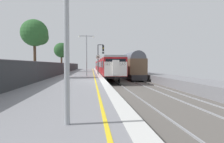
# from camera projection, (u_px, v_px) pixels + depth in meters

# --- Properties ---
(ground) EXTENTS (17.40, 110.00, 1.21)m
(ground) POSITION_uv_depth(u_px,v_px,m) (128.00, 88.00, 17.48)
(ground) COLOR gray
(commuter_train_at_platform) EXTENTS (2.83, 43.00, 3.81)m
(commuter_train_at_platform) POSITION_uv_depth(u_px,v_px,m) (104.00, 66.00, 42.99)
(commuter_train_at_platform) COLOR maroon
(commuter_train_at_platform) RESTS_ON ground
(freight_train_adjacent_track) EXTENTS (2.60, 53.41, 4.53)m
(freight_train_adjacent_track) POSITION_uv_depth(u_px,v_px,m) (116.00, 65.00, 53.22)
(freight_train_adjacent_track) COLOR #232326
(freight_train_adjacent_track) RESTS_ON ground
(signal_gantry) EXTENTS (1.10, 0.24, 4.82)m
(signal_gantry) POSITION_uv_depth(u_px,v_px,m) (100.00, 55.00, 30.67)
(signal_gantry) COLOR #47474C
(signal_gantry) RESTS_ON ground
(speed_limit_sign) EXTENTS (0.59, 0.08, 2.94)m
(speed_limit_sign) POSITION_uv_depth(u_px,v_px,m) (98.00, 62.00, 27.37)
(speed_limit_sign) COLOR #59595B
(speed_limit_sign) RESTS_ON ground
(platform_lamp_near) EXTENTS (2.00, 0.20, 4.97)m
(platform_lamp_near) POSITION_uv_depth(u_px,v_px,m) (66.00, 7.00, 4.71)
(platform_lamp_near) COLOR #93999E
(platform_lamp_near) RESTS_ON ground
(platform_lamp_mid) EXTENTS (2.00, 0.20, 5.29)m
(platform_lamp_mid) POSITION_uv_depth(u_px,v_px,m) (87.00, 52.00, 24.11)
(platform_lamp_mid) COLOR #93999E
(platform_lamp_mid) RESTS_ON ground
(platform_back_fence) EXTENTS (0.07, 99.00, 1.82)m
(platform_back_fence) POSITION_uv_depth(u_px,v_px,m) (37.00, 71.00, 16.54)
(platform_back_fence) COLOR #282B2D
(platform_back_fence) RESTS_ON ground
(background_tree_left) EXTENTS (3.19, 3.19, 6.24)m
(background_tree_left) POSITION_uv_depth(u_px,v_px,m) (62.00, 51.00, 40.55)
(background_tree_left) COLOR #473323
(background_tree_left) RESTS_ON ground
(background_tree_centre) EXTENTS (3.00, 3.00, 6.59)m
(background_tree_centre) POSITION_uv_depth(u_px,v_px,m) (36.00, 34.00, 21.16)
(background_tree_centre) COLOR #473323
(background_tree_centre) RESTS_ON ground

